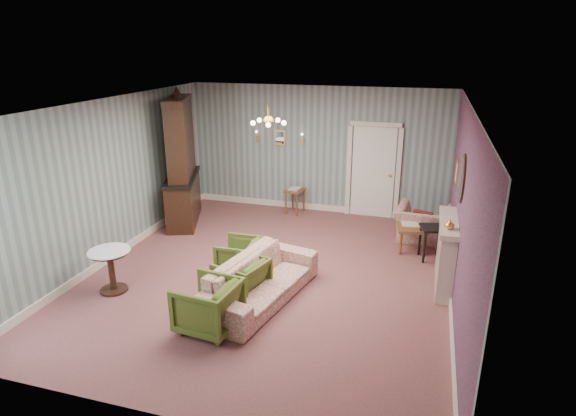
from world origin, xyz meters
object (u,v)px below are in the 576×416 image
(olive_chair_a, at_px, (208,303))
(sofa_chintz, at_px, (260,273))
(olive_chair_c, at_px, (240,255))
(fireplace, at_px, (446,254))
(wingback_chair, at_px, (425,218))
(side_table_black, at_px, (431,243))
(dresser, at_px, (181,158))
(coffee_table, at_px, (410,234))
(olive_chair_b, at_px, (241,277))
(pedestal_table, at_px, (112,271))

(olive_chair_a, distance_m, sofa_chintz, 1.06)
(olive_chair_c, bearing_deg, fireplace, 98.75)
(sofa_chintz, relative_size, wingback_chair, 2.14)
(olive_chair_a, xyz_separation_m, olive_chair_c, (-0.20, 1.68, -0.05))
(sofa_chintz, relative_size, side_table_black, 3.60)
(wingback_chair, xyz_separation_m, dresser, (-5.16, -0.39, 0.98))
(coffee_table, bearing_deg, wingback_chair, 56.93)
(olive_chair_a, xyz_separation_m, olive_chair_b, (0.12, 0.94, -0.04))
(olive_chair_b, relative_size, coffee_table, 0.73)
(olive_chair_a, relative_size, dresser, 0.28)
(olive_chair_a, bearing_deg, side_table_black, 143.90)
(wingback_chair, height_order, pedestal_table, wingback_chair)
(wingback_chair, height_order, dresser, dresser)
(olive_chair_b, height_order, sofa_chintz, sofa_chintz)
(side_table_black, relative_size, pedestal_table, 0.89)
(olive_chair_a, xyz_separation_m, wingback_chair, (2.81, 4.13, 0.07))
(olive_chair_a, bearing_deg, olive_chair_b, 179.10)
(olive_chair_b, xyz_separation_m, coffee_table, (2.43, 2.78, -0.11))
(side_table_black, xyz_separation_m, pedestal_table, (-4.90, -2.68, 0.04))
(dresser, bearing_deg, olive_chair_b, -68.98)
(pedestal_table, bearing_deg, side_table_black, 28.72)
(sofa_chintz, distance_m, dresser, 4.05)
(wingback_chair, bearing_deg, dresser, 9.26)
(olive_chair_a, xyz_separation_m, fireplace, (3.16, 2.23, 0.18))
(fireplace, xyz_separation_m, side_table_black, (-0.21, 1.01, -0.26))
(coffee_table, xyz_separation_m, pedestal_table, (-4.50, -3.18, 0.11))
(sofa_chintz, bearing_deg, dresser, 57.04)
(side_table_black, height_order, pedestal_table, pedestal_table)
(dresser, height_order, pedestal_table, dresser)
(olive_chair_b, distance_m, sofa_chintz, 0.32)
(wingback_chair, height_order, fireplace, fireplace)
(pedestal_table, bearing_deg, sofa_chintz, 9.92)
(olive_chair_c, xyz_separation_m, dresser, (-2.15, 2.06, 1.09))
(wingback_chair, bearing_deg, fireplace, 105.48)
(olive_chair_c, bearing_deg, wingback_chair, 128.62)
(sofa_chintz, distance_m, fireplace, 3.02)
(fireplace, distance_m, side_table_black, 1.06)
(olive_chair_a, height_order, coffee_table, olive_chair_a)
(olive_chair_a, xyz_separation_m, coffee_table, (2.55, 3.73, -0.15))
(wingback_chair, height_order, coffee_table, wingback_chair)
(olive_chair_c, height_order, sofa_chintz, sofa_chintz)
(coffee_table, bearing_deg, pedestal_table, -144.75)
(olive_chair_c, relative_size, sofa_chintz, 0.31)
(olive_chair_c, bearing_deg, sofa_chintz, 40.73)
(side_table_black, bearing_deg, dresser, 174.57)
(wingback_chair, distance_m, fireplace, 1.94)
(sofa_chintz, bearing_deg, olive_chair_a, 168.47)
(coffee_table, bearing_deg, side_table_black, -50.81)
(dresser, bearing_deg, side_table_black, -25.87)
(side_table_black, bearing_deg, pedestal_table, -151.28)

